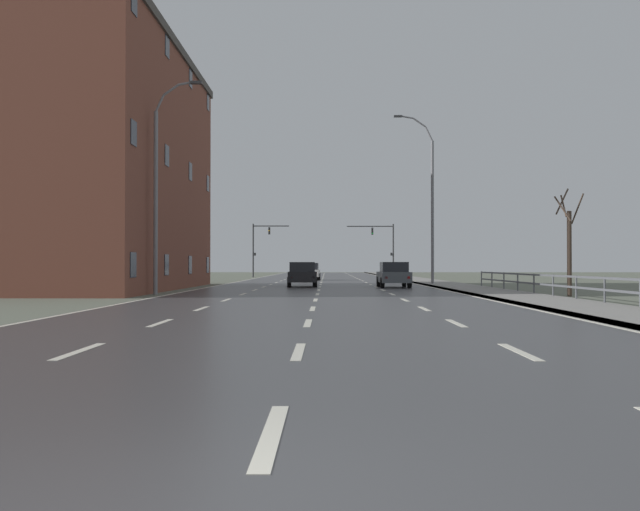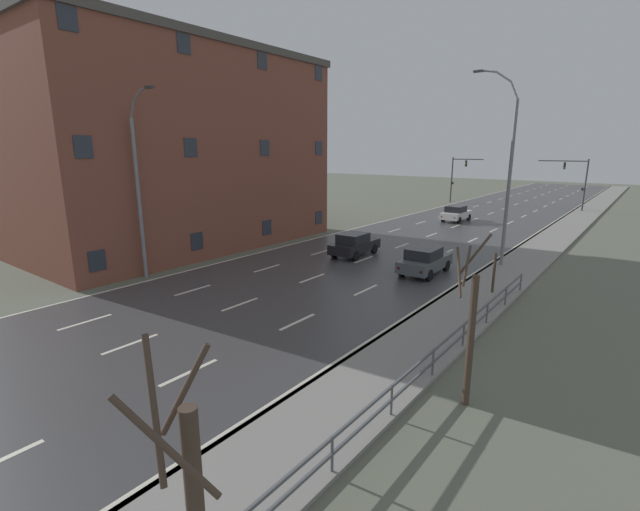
% 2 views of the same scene
% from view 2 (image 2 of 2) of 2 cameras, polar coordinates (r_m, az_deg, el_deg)
% --- Properties ---
extents(ground_plane, '(160.00, 160.00, 0.12)m').
position_cam_2_polar(ground_plane, '(35.99, 12.59, 1.88)').
color(ground_plane, '#5B6051').
extents(road_asphalt_strip, '(14.00, 120.00, 0.03)m').
position_cam_2_polar(road_asphalt_strip, '(46.98, 18.84, 4.24)').
color(road_asphalt_strip, '#3D3D3F').
rests_on(road_asphalt_strip, ground).
extents(sidewalk_right, '(3.00, 120.00, 0.12)m').
position_cam_2_polar(sidewalk_right, '(45.06, 29.01, 2.96)').
color(sidewalk_right, gray).
rests_on(sidewalk_right, ground).
extents(guardrail, '(0.07, 35.00, 1.00)m').
position_cam_2_polar(guardrail, '(9.61, -3.73, -27.42)').
color(guardrail, '#515459').
rests_on(guardrail, ground).
extents(street_lamp_midground, '(2.71, 0.24, 11.60)m').
position_cam_2_polar(street_lamp_midground, '(28.61, 23.05, 9.77)').
color(street_lamp_midground, slate).
rests_on(street_lamp_midground, ground).
extents(street_lamp_left_bank, '(2.27, 0.24, 10.08)m').
position_cam_2_polar(street_lamp_left_bank, '(25.76, -22.34, 7.96)').
color(street_lamp_left_bank, slate).
rests_on(street_lamp_left_bank, ground).
extents(traffic_signal_right, '(5.30, 0.36, 5.99)m').
position_cam_2_polar(traffic_signal_right, '(59.45, 30.27, 8.79)').
color(traffic_signal_right, '#38383A').
rests_on(traffic_signal_right, ground).
extents(traffic_signal_left, '(4.14, 0.36, 6.04)m').
position_cam_2_polar(traffic_signal_left, '(62.95, 17.31, 10.10)').
color(traffic_signal_left, '#38383A').
rests_on(traffic_signal_left, ground).
extents(car_far_right, '(1.97, 4.17, 1.57)m').
position_cam_2_polar(car_far_right, '(29.81, 4.47, 1.48)').
color(car_far_right, black).
rests_on(car_far_right, ground).
extents(car_far_left, '(1.92, 4.14, 1.57)m').
position_cam_2_polar(car_far_left, '(46.35, 17.22, 5.23)').
color(car_far_left, silver).
rests_on(car_far_left, ground).
extents(car_near_left, '(1.89, 4.13, 1.57)m').
position_cam_2_polar(car_near_left, '(26.07, 13.40, -0.61)').
color(car_near_left, '#474C51').
rests_on(car_near_left, ground).
extents(brick_building, '(12.80, 21.71, 13.98)m').
position_cam_2_polar(brick_building, '(35.17, -18.42, 12.85)').
color(brick_building, brown).
rests_on(brick_building, ground).
extents(bare_tree_mid, '(1.20, 1.24, 4.85)m').
position_cam_2_polar(bare_tree_mid, '(12.81, 18.95, -9.20)').
color(bare_tree_mid, '#423328').
rests_on(bare_tree_mid, ground).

